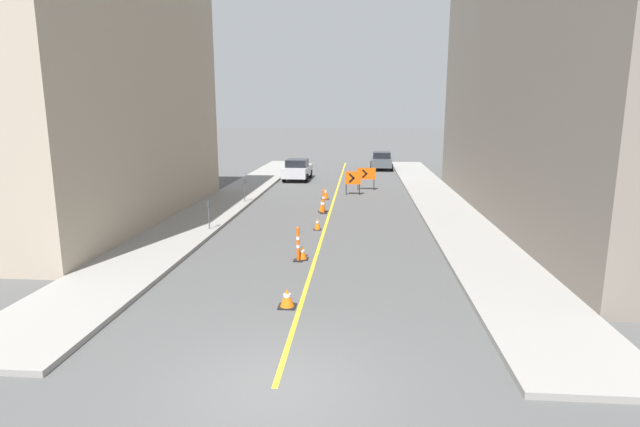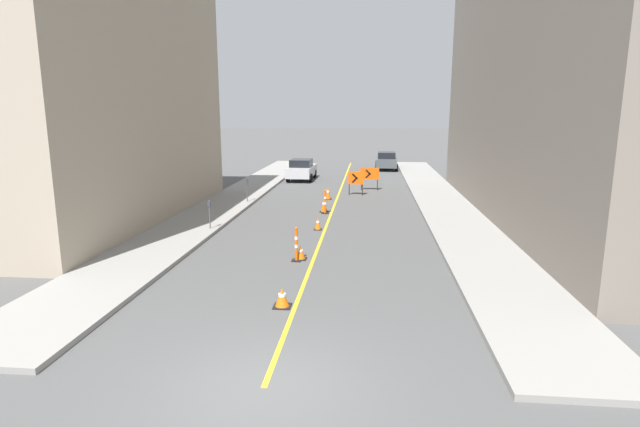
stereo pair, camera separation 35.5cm
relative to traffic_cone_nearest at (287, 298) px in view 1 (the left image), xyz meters
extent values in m
plane|color=#4C4C4C|center=(0.34, -4.00, -0.26)|extent=(300.00, 300.00, 0.00)
cube|color=gold|center=(0.34, 17.23, -0.25)|extent=(0.12, 42.47, 0.01)
cube|color=gray|center=(-5.73, 17.23, -0.18)|extent=(2.97, 42.47, 0.15)
cube|color=gray|center=(6.42, 17.23, -0.18)|extent=(2.97, 42.47, 0.15)
cube|color=tan|center=(-10.22, 10.21, 6.00)|extent=(6.00, 17.31, 12.50)
cube|color=slate|center=(10.90, 12.24, 6.95)|extent=(6.00, 25.08, 14.42)
cube|color=black|center=(0.00, 0.00, -0.24)|extent=(0.47, 0.47, 0.03)
cone|color=orange|center=(0.00, 0.00, 0.02)|extent=(0.38, 0.38, 0.49)
cylinder|color=white|center=(0.00, 0.00, 0.08)|extent=(0.20, 0.20, 0.08)
cube|color=black|center=(-0.11, 4.40, -0.24)|extent=(0.42, 0.42, 0.03)
cone|color=orange|center=(-0.11, 4.40, 0.00)|extent=(0.34, 0.34, 0.45)
cylinder|color=white|center=(-0.11, 4.40, 0.06)|extent=(0.18, 0.18, 0.07)
cube|color=black|center=(0.03, 8.95, -0.24)|extent=(0.33, 0.33, 0.03)
cone|color=orange|center=(0.03, 8.95, 0.03)|extent=(0.27, 0.27, 0.51)
cylinder|color=white|center=(0.03, 8.95, 0.09)|extent=(0.14, 0.14, 0.08)
cube|color=black|center=(-0.06, 12.97, -0.24)|extent=(0.44, 0.44, 0.03)
cone|color=orange|center=(-0.06, 12.97, 0.11)|extent=(0.35, 0.35, 0.66)
cylinder|color=white|center=(-0.06, 12.97, 0.19)|extent=(0.18, 0.18, 0.11)
cube|color=black|center=(-0.17, 16.80, -0.24)|extent=(0.44, 0.44, 0.03)
cone|color=orange|center=(-0.17, 16.80, 0.13)|extent=(0.35, 0.35, 0.70)
cylinder|color=white|center=(-0.17, 16.80, 0.21)|extent=(0.18, 0.18, 0.11)
cube|color=black|center=(-0.23, 4.18, -0.24)|extent=(0.33, 0.33, 0.04)
cylinder|color=#EF560C|center=(-0.23, 4.18, 0.33)|extent=(0.10, 0.10, 1.10)
cylinder|color=white|center=(-0.23, 4.18, 0.28)|extent=(0.12, 0.12, 0.11)
cylinder|color=white|center=(-0.23, 4.18, 0.57)|extent=(0.12, 0.12, 0.11)
sphere|color=#EF560C|center=(-0.23, 4.18, 0.91)|extent=(0.11, 0.11, 0.11)
cube|color=black|center=(0.03, 12.57, -0.24)|extent=(0.36, 0.36, 0.04)
cylinder|color=#EF560C|center=(0.03, 12.57, 0.33)|extent=(0.11, 0.11, 1.10)
cylinder|color=white|center=(0.03, 12.57, 0.28)|extent=(0.13, 0.13, 0.11)
cylinder|color=white|center=(0.03, 12.57, 0.57)|extent=(0.13, 0.13, 0.11)
sphere|color=#EF560C|center=(0.03, 12.57, 0.91)|extent=(0.12, 0.12, 0.12)
cube|color=#EF560C|center=(1.43, 18.50, 0.82)|extent=(0.98, 0.12, 0.80)
cube|color=black|center=(1.36, 18.46, 0.93)|extent=(0.37, 0.04, 0.37)
cube|color=black|center=(1.36, 18.46, 0.71)|extent=(0.37, 0.04, 0.37)
cylinder|color=black|center=(1.02, 18.50, 0.08)|extent=(0.06, 0.06, 0.68)
cylinder|color=black|center=(1.85, 18.50, 0.08)|extent=(0.06, 0.06, 0.68)
cube|color=#EF560C|center=(2.27, 20.59, 0.85)|extent=(1.25, 0.11, 0.76)
cube|color=black|center=(2.18, 20.55, 0.95)|extent=(0.36, 0.03, 0.36)
cube|color=black|center=(2.18, 20.55, 0.74)|extent=(0.36, 0.03, 0.36)
cylinder|color=black|center=(1.74, 20.59, 0.10)|extent=(0.06, 0.06, 0.72)
cylinder|color=black|center=(2.80, 20.59, 0.10)|extent=(0.06, 0.06, 0.72)
cube|color=#B7B7BC|center=(-2.91, 25.27, 0.42)|extent=(1.92, 4.35, 0.72)
cube|color=black|center=(-2.91, 25.05, 1.06)|extent=(1.58, 1.98, 0.55)
cylinder|color=black|center=(-3.76, 26.60, 0.06)|extent=(0.24, 0.65, 0.64)
cylinder|color=black|center=(-2.05, 26.60, 0.06)|extent=(0.24, 0.65, 0.64)
cylinder|color=black|center=(-3.76, 23.93, 0.06)|extent=(0.24, 0.65, 0.64)
cylinder|color=black|center=(-2.05, 23.93, 0.06)|extent=(0.24, 0.65, 0.64)
cube|color=#474C51|center=(3.77, 32.96, 0.42)|extent=(1.92, 4.35, 0.72)
cube|color=black|center=(3.77, 32.75, 1.06)|extent=(1.59, 1.98, 0.55)
cylinder|color=black|center=(2.92, 34.29, 0.06)|extent=(0.24, 0.65, 0.64)
cylinder|color=black|center=(4.63, 34.29, 0.06)|extent=(0.24, 0.65, 0.64)
cylinder|color=black|center=(2.92, 31.63, 0.06)|extent=(0.24, 0.65, 0.64)
cylinder|color=black|center=(4.63, 31.63, 0.06)|extent=(0.24, 0.65, 0.64)
cylinder|color=#4C4C51|center=(-4.60, 8.12, 0.37)|extent=(0.05, 0.05, 0.96)
cube|color=#33383D|center=(-4.60, 8.12, 0.96)|extent=(0.12, 0.10, 0.22)
sphere|color=#33383D|center=(-4.60, 8.12, 1.07)|extent=(0.11, 0.11, 0.11)
cylinder|color=#4C4C51|center=(-4.60, 14.84, 0.42)|extent=(0.05, 0.05, 1.05)
cube|color=#33383D|center=(-4.60, 14.84, 1.05)|extent=(0.12, 0.10, 0.22)
sphere|color=#33383D|center=(-4.60, 14.84, 1.16)|extent=(0.11, 0.11, 0.11)
camera|label=1|loc=(1.90, -12.46, 4.88)|focal=28.00mm
camera|label=2|loc=(2.25, -12.43, 4.88)|focal=28.00mm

